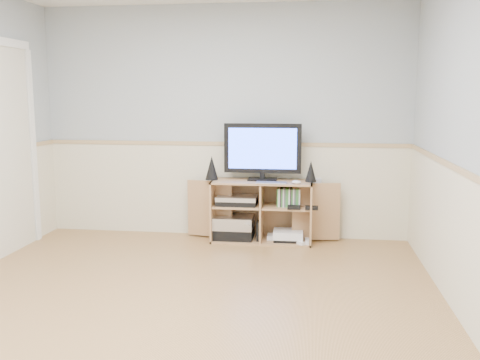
{
  "coord_description": "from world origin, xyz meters",
  "views": [
    {
      "loc": [
        0.95,
        -3.5,
        1.54
      ],
      "look_at": [
        0.32,
        1.2,
        0.79
      ],
      "focal_mm": 40.0,
      "sensor_mm": 36.0,
      "label": 1
    }
  ],
  "objects_px": {
    "media_cabinet": "(262,210)",
    "game_consoles": "(287,236)",
    "keyboard": "(271,183)",
    "monitor": "(263,150)"
  },
  "relations": [
    {
      "from": "game_consoles",
      "to": "media_cabinet",
      "type": "bearing_deg",
      "value": 167.14
    },
    {
      "from": "monitor",
      "to": "keyboard",
      "type": "xyz_separation_m",
      "value": [
        0.11,
        -0.19,
        -0.32
      ]
    },
    {
      "from": "media_cabinet",
      "to": "monitor",
      "type": "distance_m",
      "value": 0.64
    },
    {
      "from": "media_cabinet",
      "to": "game_consoles",
      "type": "height_order",
      "value": "media_cabinet"
    },
    {
      "from": "media_cabinet",
      "to": "keyboard",
      "type": "relative_size",
      "value": 5.25
    },
    {
      "from": "monitor",
      "to": "game_consoles",
      "type": "distance_m",
      "value": 0.95
    },
    {
      "from": "media_cabinet",
      "to": "monitor",
      "type": "bearing_deg",
      "value": -90.0
    },
    {
      "from": "keyboard",
      "to": "game_consoles",
      "type": "xyz_separation_m",
      "value": [
        0.16,
        0.13,
        -0.59
      ]
    },
    {
      "from": "media_cabinet",
      "to": "monitor",
      "type": "height_order",
      "value": "monitor"
    },
    {
      "from": "media_cabinet",
      "to": "keyboard",
      "type": "height_order",
      "value": "keyboard"
    }
  ]
}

